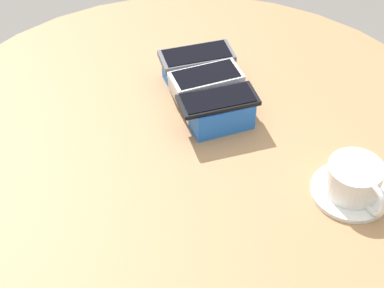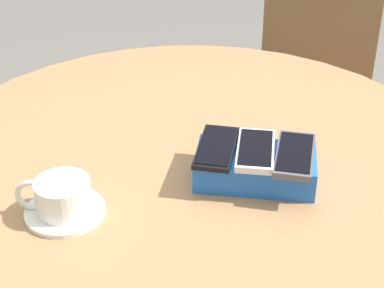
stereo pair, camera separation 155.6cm
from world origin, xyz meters
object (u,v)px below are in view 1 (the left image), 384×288
saucer (350,191)px  coffee_cup (355,179)px  phone_box (206,90)px  phone_white (206,77)px  round_table (192,200)px  phone_black (218,100)px  phone_gray (197,56)px

saucer → coffee_cup: bearing=-9.2°
phone_box → phone_white: phone_white is taller
round_table → phone_box: phone_box is taller
phone_white → phone_black: (0.06, -0.02, -0.00)m
phone_gray → phone_black: phone_gray is taller
phone_box → coffee_cup: 0.33m
phone_gray → round_table: bearing=-37.6°
phone_black → saucer: bearing=16.8°
phone_white → phone_black: bearing=-17.6°
phone_white → coffee_cup: 0.33m
phone_gray → phone_white: size_ratio=1.08×
phone_box → saucer: bearing=9.8°
phone_box → coffee_cup: size_ratio=1.85×
phone_box → saucer: phone_box is taller
saucer → phone_box: bearing=-170.2°
phone_box → phone_black: bearing=-18.9°
round_table → saucer: saucer is taller
saucer → phone_gray: bearing=-174.8°
phone_gray → coffee_cup: 0.39m
phone_black → saucer: size_ratio=1.17×
phone_gray → coffee_cup: (0.39, 0.03, -0.02)m
round_table → phone_box: size_ratio=4.62×
round_table → saucer: bearing=34.8°
phone_gray → phone_black: bearing=-18.9°
round_table → phone_white: bearing=134.2°
phone_box → coffee_cup: coffee_cup is taller
phone_box → phone_gray: bearing=161.0°
phone_black → phone_white: bearing=162.4°
round_table → phone_gray: phone_gray is taller
phone_gray → saucer: (0.38, 0.03, -0.06)m
phone_box → phone_black: phone_black is taller
phone_gray → coffee_cup: phone_gray is taller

